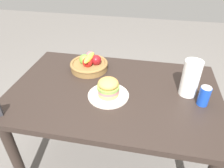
# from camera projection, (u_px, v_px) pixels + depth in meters

# --- Properties ---
(ground_plane) EXTENTS (8.00, 8.00, 0.00)m
(ground_plane) POSITION_uv_depth(u_px,v_px,m) (113.00, 158.00, 1.85)
(ground_plane) COLOR slate
(dining_table) EXTENTS (1.40, 0.90, 0.75)m
(dining_table) POSITION_uv_depth(u_px,v_px,m) (114.00, 101.00, 1.48)
(dining_table) COLOR #2D231E
(dining_table) RESTS_ON ground_plane
(plate) EXTENTS (0.26, 0.26, 0.01)m
(plate) POSITION_uv_depth(u_px,v_px,m) (108.00, 95.00, 1.36)
(plate) COLOR silver
(plate) RESTS_ON dining_table
(sandwich) EXTENTS (0.14, 0.14, 0.12)m
(sandwich) POSITION_uv_depth(u_px,v_px,m) (108.00, 87.00, 1.32)
(sandwich) COLOR #DBAD60
(sandwich) RESTS_ON plate
(soda_can) EXTENTS (0.07, 0.07, 0.13)m
(soda_can) POSITION_uv_depth(u_px,v_px,m) (204.00, 96.00, 1.26)
(soda_can) COLOR blue
(soda_can) RESTS_ON dining_table
(fruit_basket) EXTENTS (0.29, 0.29, 0.14)m
(fruit_basket) POSITION_uv_depth(u_px,v_px,m) (89.00, 64.00, 1.62)
(fruit_basket) COLOR olive
(fruit_basket) RESTS_ON dining_table
(paper_towel_roll) EXTENTS (0.11, 0.11, 0.24)m
(paper_towel_roll) POSITION_uv_depth(u_px,v_px,m) (191.00, 78.00, 1.32)
(paper_towel_roll) COLOR white
(paper_towel_roll) RESTS_ON dining_table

